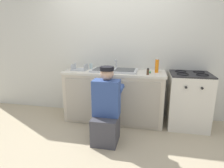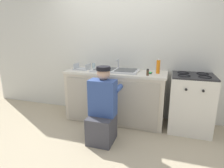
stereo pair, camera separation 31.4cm
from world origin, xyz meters
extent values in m
plane|color=tan|center=(0.00, 0.00, 0.00)|extent=(12.00, 12.00, 0.00)
cube|color=silver|center=(0.00, 0.65, 1.25)|extent=(6.00, 0.10, 2.50)
cube|color=beige|center=(0.00, 0.30, 0.44)|extent=(1.72, 0.60, 0.87)
cube|color=#AFA694|center=(-0.41, -0.01, 0.44)|extent=(0.76, 0.02, 0.77)
cube|color=#AFA694|center=(0.41, -0.01, 0.44)|extent=(0.76, 0.02, 0.77)
cube|color=beige|center=(0.00, 0.30, 0.89)|extent=(1.76, 0.62, 0.04)
cube|color=silver|center=(0.00, 0.30, 0.93)|extent=(0.80, 0.44, 0.03)
cube|color=#4C4F51|center=(-0.19, 0.30, 0.95)|extent=(0.33, 0.35, 0.01)
cube|color=#4C4F51|center=(0.19, 0.30, 0.95)|extent=(0.33, 0.35, 0.01)
cylinder|color=#B7BABF|center=(0.00, 0.49, 1.00)|extent=(0.02, 0.02, 0.18)
cylinder|color=#B7BABF|center=(0.00, 0.41, 1.09)|extent=(0.02, 0.16, 0.02)
cube|color=silver|center=(1.27, 0.30, 0.45)|extent=(0.65, 0.60, 0.90)
cube|color=#262628|center=(1.27, 0.30, 0.91)|extent=(0.63, 0.59, 0.02)
torus|color=black|center=(1.12, 0.18, 0.93)|extent=(0.19, 0.19, 0.02)
torus|color=black|center=(1.41, 0.18, 0.93)|extent=(0.19, 0.19, 0.02)
torus|color=black|center=(1.12, 0.42, 0.93)|extent=(0.19, 0.19, 0.02)
torus|color=black|center=(1.41, 0.42, 0.93)|extent=(0.19, 0.19, 0.02)
cylinder|color=black|center=(1.16, -0.01, 0.77)|extent=(0.04, 0.02, 0.04)
cylinder|color=black|center=(1.38, -0.01, 0.77)|extent=(0.04, 0.02, 0.04)
cube|color=#3F3F47|center=(0.03, -0.48, 0.20)|extent=(0.36, 0.40, 0.40)
cube|color=#334C8C|center=(0.03, -0.42, 0.66)|extent=(0.38, 0.22, 0.52)
sphere|color=tan|center=(0.03, -0.38, 1.01)|extent=(0.19, 0.19, 0.19)
cylinder|color=black|center=(0.03, -0.38, 1.08)|extent=(0.20, 0.20, 0.06)
cube|color=black|center=(0.03, -0.30, 1.06)|extent=(0.13, 0.09, 0.02)
cylinder|color=#334C8C|center=(-0.14, -0.22, 0.75)|extent=(0.08, 0.30, 0.08)
cylinder|color=#334C8C|center=(0.20, -0.22, 0.75)|extent=(0.08, 0.30, 0.08)
cylinder|color=#ADC6CC|center=(-0.48, 0.46, 0.96)|extent=(0.06, 0.06, 0.10)
cube|color=black|center=(0.60, 0.30, 0.92)|extent=(0.07, 0.14, 0.01)
cube|color=green|center=(0.60, 0.30, 0.92)|extent=(0.06, 0.12, 0.00)
cube|color=#B2B7BC|center=(-0.63, 0.28, 0.92)|extent=(0.28, 0.22, 0.02)
cube|color=#B2B7BC|center=(-0.75, 0.28, 0.97)|extent=(0.01, 0.21, 0.10)
cube|color=#B2B7BC|center=(-0.51, 0.28, 0.97)|extent=(0.01, 0.21, 0.10)
cylinder|color=#513823|center=(0.58, 0.11, 0.95)|extent=(0.04, 0.04, 0.08)
cylinder|color=black|center=(0.58, 0.11, 1.01)|extent=(0.04, 0.04, 0.02)
cylinder|color=orange|center=(0.72, 0.32, 1.02)|extent=(0.06, 0.06, 0.22)
cylinder|color=white|center=(0.72, 0.32, 1.15)|extent=(0.03, 0.03, 0.03)
camera|label=1|loc=(0.62, -2.88, 1.53)|focal=30.00mm
camera|label=2|loc=(0.92, -2.80, 1.53)|focal=30.00mm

